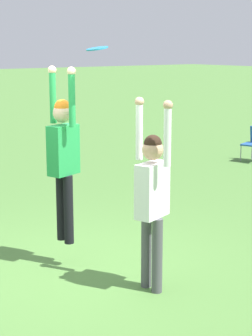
# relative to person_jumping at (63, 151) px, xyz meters

# --- Properties ---
(ground_plane) EXTENTS (120.00, 120.00, 0.00)m
(ground_plane) POSITION_rel_person_jumping_xyz_m (0.25, -0.04, -1.47)
(ground_plane) COLOR #4C7A38
(person_jumping) EXTENTS (0.55, 0.44, 2.19)m
(person_jumping) POSITION_rel_person_jumping_xyz_m (0.00, 0.00, 0.00)
(person_jumping) COLOR black
(person_jumping) RESTS_ON ground_plane
(person_defending) EXTENTS (0.58, 0.46, 2.18)m
(person_defending) POSITION_rel_person_jumping_xyz_m (1.25, 0.38, -0.31)
(person_defending) COLOR #4C4C51
(person_defending) RESTS_ON ground_plane
(frisbee) EXTENTS (0.25, 0.25, 0.06)m
(frisbee) POSITION_rel_person_jumping_xyz_m (0.48, 0.19, 1.23)
(frisbee) COLOR #2D9EDB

